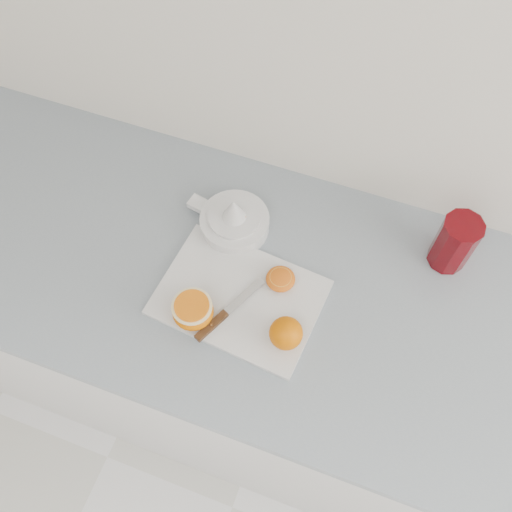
% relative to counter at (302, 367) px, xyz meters
% --- Properties ---
extents(counter, '(2.43, 0.64, 0.89)m').
position_rel_counter_xyz_m(counter, '(0.00, 0.00, 0.00)').
color(counter, white).
rests_on(counter, ground).
extents(cutting_board, '(0.35, 0.26, 0.01)m').
position_rel_counter_xyz_m(cutting_board, '(-0.15, -0.05, 0.45)').
color(cutting_board, silver).
rests_on(cutting_board, counter).
extents(whole_orange, '(0.07, 0.07, 0.07)m').
position_rel_counter_xyz_m(whole_orange, '(-0.03, -0.11, 0.49)').
color(whole_orange, '#CC6201').
rests_on(whole_orange, cutting_board).
extents(half_orange, '(0.08, 0.08, 0.05)m').
position_rel_counter_xyz_m(half_orange, '(-0.22, -0.13, 0.48)').
color(half_orange, '#CC6201').
rests_on(half_orange, cutting_board).
extents(squeezed_shell, '(0.06, 0.06, 0.03)m').
position_rel_counter_xyz_m(squeezed_shell, '(-0.08, 0.01, 0.47)').
color(squeezed_shell, '#D35A10').
rests_on(squeezed_shell, cutting_board).
extents(paring_knife, '(0.09, 0.18, 0.01)m').
position_rel_counter_xyz_m(paring_knife, '(-0.17, -0.12, 0.46)').
color(paring_knife, '#433117').
rests_on(paring_knife, cutting_board).
extents(citrus_juicer, '(0.20, 0.15, 0.10)m').
position_rel_counter_xyz_m(citrus_juicer, '(-0.23, 0.11, 0.47)').
color(citrus_juicer, white).
rests_on(citrus_juicer, counter).
extents(red_tumbler, '(0.08, 0.08, 0.14)m').
position_rel_counter_xyz_m(red_tumbler, '(0.23, 0.19, 0.51)').
color(red_tumbler, '#5A040A').
rests_on(red_tumbler, counter).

